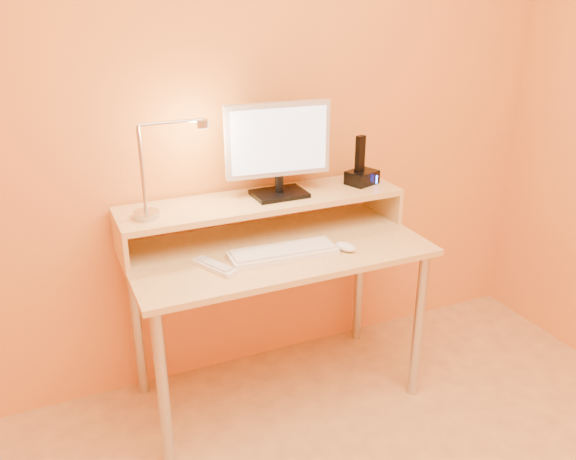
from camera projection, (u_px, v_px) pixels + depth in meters
name	position (u px, v px, depth m)	size (l,w,h in m)	color
wall_back	(246.00, 102.00, 2.44)	(3.00, 0.04, 2.50)	orange
desk_leg_fl	(163.00, 393.00, 2.10)	(0.04, 0.04, 0.69)	#B6B7BB
desk_leg_fr	(418.00, 327.00, 2.51)	(0.04, 0.04, 0.69)	#B6B7BB
desk_leg_bl	(137.00, 325.00, 2.52)	(0.04, 0.04, 0.69)	#B6B7BB
desk_leg_br	(359.00, 278.00, 2.93)	(0.04, 0.04, 0.69)	#B6B7BB
desk_lower	(277.00, 250.00, 2.38)	(1.20, 0.60, 0.03)	#EDCA73
shelf_riser_left	(120.00, 242.00, 2.25)	(0.02, 0.30, 0.14)	#EDCA73
shelf_riser_right	(382.00, 200.00, 2.69)	(0.02, 0.30, 0.14)	#EDCA73
desk_shelf	(263.00, 201.00, 2.44)	(1.20, 0.30, 0.03)	#EDCA73
monitor_foot	(279.00, 194.00, 2.46)	(0.22, 0.16, 0.02)	black
monitor_neck	(279.00, 184.00, 2.44)	(0.04, 0.04, 0.07)	black
monitor_panel	(278.00, 140.00, 2.38)	(0.44, 0.04, 0.30)	#BDBDBF
monitor_back	(276.00, 138.00, 2.40)	(0.40, 0.01, 0.26)	black
monitor_screen	(280.00, 141.00, 2.37)	(0.40, 0.00, 0.26)	#CFE2F8
lamp_base	(146.00, 215.00, 2.22)	(0.10, 0.10, 0.03)	#B6B7BB
lamp_post	(142.00, 170.00, 2.16)	(0.01, 0.01, 0.33)	#B6B7BB
lamp_arm	(171.00, 122.00, 2.14)	(0.01, 0.01, 0.24)	#B6B7BB
lamp_head	(203.00, 124.00, 2.19)	(0.04, 0.04, 0.03)	#B6B7BB
lamp_bulb	(203.00, 128.00, 2.19)	(0.03, 0.03, 0.00)	#FFEAC6
phone_dock	(362.00, 177.00, 2.60)	(0.13, 0.10, 0.06)	black
phone_handset	(360.00, 154.00, 2.56)	(0.04, 0.03, 0.16)	black
phone_led	(377.00, 179.00, 2.58)	(0.01, 0.00, 0.04)	blue
keyboard	(283.00, 253.00, 2.29)	(0.43, 0.14, 0.02)	white
mouse	(346.00, 247.00, 2.33)	(0.05, 0.10, 0.03)	white
remote_control	(215.00, 267.00, 2.18)	(0.05, 0.19, 0.02)	white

